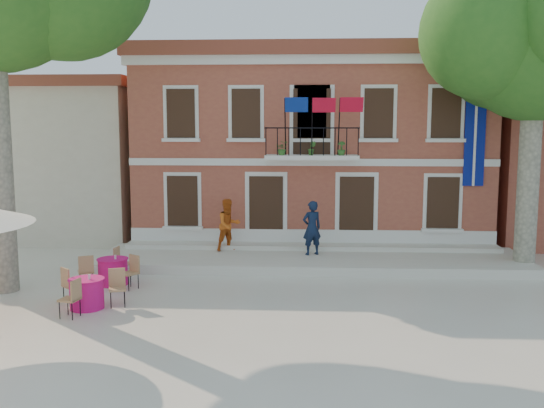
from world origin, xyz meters
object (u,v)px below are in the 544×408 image
at_px(pedestrian_navy, 312,228).
at_px(plane_tree_east, 536,44).
at_px(pedestrian_orange, 229,225).
at_px(cafe_table_1, 87,292).
at_px(cafe_table_3, 113,270).

bearing_deg(pedestrian_navy, plane_tree_east, 151.38).
bearing_deg(pedestrian_navy, pedestrian_orange, -33.52).
xyz_separation_m(plane_tree_east, cafe_table_1, (-12.47, -4.77, -6.62)).
height_order(pedestrian_navy, cafe_table_3, pedestrian_navy).
relative_size(plane_tree_east, cafe_table_1, 5.22).
relative_size(pedestrian_orange, cafe_table_1, 0.98).
bearing_deg(cafe_table_3, pedestrian_orange, 50.13).
bearing_deg(pedestrian_navy, cafe_table_1, 19.14).
bearing_deg(pedestrian_orange, pedestrian_navy, -44.43).
xyz_separation_m(plane_tree_east, pedestrian_orange, (-9.60, 1.04, -5.85)).
bearing_deg(cafe_table_1, cafe_table_3, 91.68).
xyz_separation_m(pedestrian_orange, cafe_table_3, (-2.93, -3.51, -0.77)).
bearing_deg(pedestrian_orange, plane_tree_east, -41.00).
distance_m(cafe_table_1, cafe_table_3, 2.30).
bearing_deg(cafe_table_1, pedestrian_navy, 43.03).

